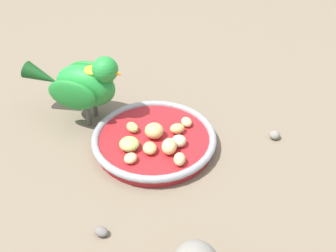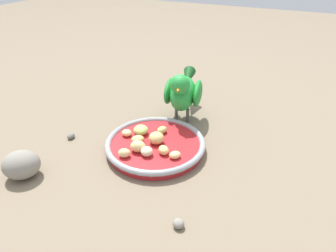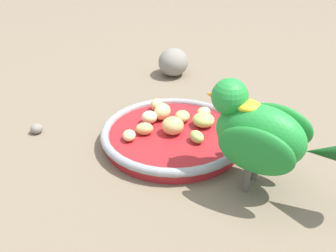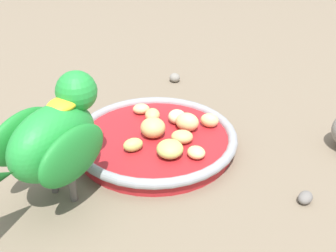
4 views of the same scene
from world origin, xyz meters
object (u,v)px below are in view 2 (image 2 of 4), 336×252
object	(u,v)px
apple_piece_7	(164,150)
parrot	(183,91)
apple_piece_0	(175,155)
apple_piece_5	(147,151)
pebble_0	(178,224)
pebble_1	(71,136)
feeding_bowl	(155,145)
apple_piece_1	(156,138)
apple_piece_2	(141,130)
apple_piece_6	(138,139)
rock_large	(21,165)
apple_piece_3	(162,130)
apple_piece_9	(127,133)
apple_piece_8	(124,153)
apple_piece_4	(136,146)

from	to	relation	value
apple_piece_7	parrot	world-z (taller)	parrot
apple_piece_0	apple_piece_5	xyz separation A→B (m)	(-0.02, 0.06, 0.00)
pebble_0	pebble_1	bearing A→B (deg)	67.90
feeding_bowl	apple_piece_0	distance (m)	0.07
apple_piece_1	apple_piece_5	world-z (taller)	apple_piece_1
feeding_bowl	pebble_1	world-z (taller)	feeding_bowl
apple_piece_2	apple_piece_1	bearing A→B (deg)	-110.48
apple_piece_0	apple_piece_7	world-z (taller)	apple_piece_7
apple_piece_2	apple_piece_6	size ratio (longest dim) A/B	1.19
feeding_bowl	apple_piece_0	bearing A→B (deg)	-117.20
apple_piece_2	pebble_1	size ratio (longest dim) A/B	1.61
apple_piece_1	rock_large	size ratio (longest dim) A/B	0.47
pebble_1	apple_piece_1	bearing A→B (deg)	-78.41
feeding_bowl	apple_piece_3	bearing A→B (deg)	5.88
apple_piece_9	pebble_0	bearing A→B (deg)	-130.77
pebble_0	pebble_1	size ratio (longest dim) A/B	0.91
apple_piece_3	apple_piece_9	distance (m)	0.09
apple_piece_5	rock_large	size ratio (longest dim) A/B	0.35
apple_piece_0	apple_piece_7	size ratio (longest dim) A/B	0.92
apple_piece_5	apple_piece_8	size ratio (longest dim) A/B	0.99
apple_piece_6	apple_piece_1	bearing A→B (deg)	-67.54
apple_piece_3	apple_piece_9	world-z (taller)	apple_piece_3
apple_piece_3	apple_piece_6	world-z (taller)	same
apple_piece_5	rock_large	xyz separation A→B (m)	(-0.15, 0.22, -0.00)
apple_piece_4	rock_large	distance (m)	0.24
feeding_bowl	pebble_0	xyz separation A→B (m)	(-0.19, -0.14, -0.01)
parrot	apple_piece_2	bearing A→B (deg)	-32.61
apple_piece_1	apple_piece_8	bearing A→B (deg)	153.01
apple_piece_0	apple_piece_3	distance (m)	0.11
apple_piece_6	rock_large	xyz separation A→B (m)	(-0.19, 0.17, 0.00)
apple_piece_9	rock_large	size ratio (longest dim) A/B	0.33
apple_piece_1	apple_piece_6	distance (m)	0.04
apple_piece_4	pebble_1	distance (m)	0.19
parrot	pebble_1	world-z (taller)	parrot
apple_piece_1	apple_piece_3	distance (m)	0.05
apple_piece_1	pebble_0	distance (m)	0.24
apple_piece_3	apple_piece_4	xyz separation A→B (m)	(-0.09, 0.02, 0.00)
apple_piece_0	apple_piece_1	world-z (taller)	apple_piece_1
apple_piece_4	parrot	world-z (taller)	parrot
apple_piece_3	apple_piece_5	distance (m)	0.10
pebble_1	apple_piece_8	bearing A→B (deg)	-100.40
apple_piece_0	apple_piece_3	world-z (taller)	apple_piece_3
apple_piece_2	pebble_0	bearing A→B (deg)	-137.75
apple_piece_2	rock_large	world-z (taller)	rock_large
apple_piece_6	rock_large	distance (m)	0.25
parrot	apple_piece_1	bearing A→B (deg)	-12.26
apple_piece_9	parrot	size ratio (longest dim) A/B	0.12
rock_large	parrot	bearing A→B (deg)	-30.01
apple_piece_4	parrot	distance (m)	0.22
apple_piece_3	apple_piece_7	size ratio (longest dim) A/B	0.99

